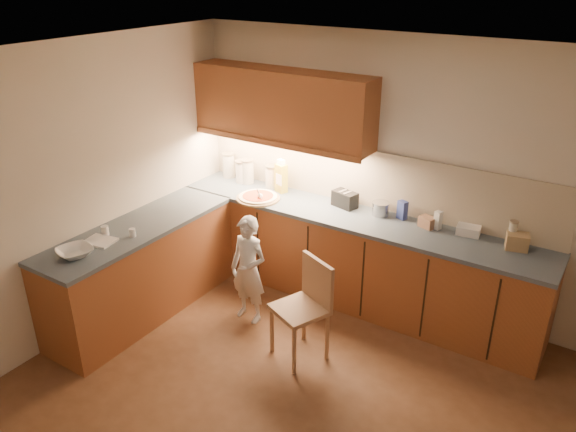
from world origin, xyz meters
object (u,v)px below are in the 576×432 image
at_px(pizza_on_board, 258,197).
at_px(toaster, 345,199).
at_px(wooden_chair, 307,302).
at_px(child, 249,270).
at_px(oil_jug, 281,177).

bearing_deg(pizza_on_board, toaster, 20.66).
xyz_separation_m(pizza_on_board, toaster, (0.83, 0.31, 0.06)).
relative_size(wooden_chair, toaster, 3.27).
bearing_deg(child, wooden_chair, -9.56).
height_order(oil_jug, toaster, oil_jug).
bearing_deg(wooden_chair, oil_jug, 154.62).
xyz_separation_m(wooden_chair, toaster, (-0.26, 1.15, 0.48)).
bearing_deg(child, oil_jug, 108.75).
distance_m(pizza_on_board, child, 0.87).
distance_m(wooden_chair, toaster, 1.28).
bearing_deg(wooden_chair, toaster, 125.81).
bearing_deg(toaster, wooden_chair, -62.66).
relative_size(pizza_on_board, wooden_chair, 0.50).
height_order(pizza_on_board, oil_jug, oil_jug).
distance_m(wooden_chair, oil_jug, 1.62).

